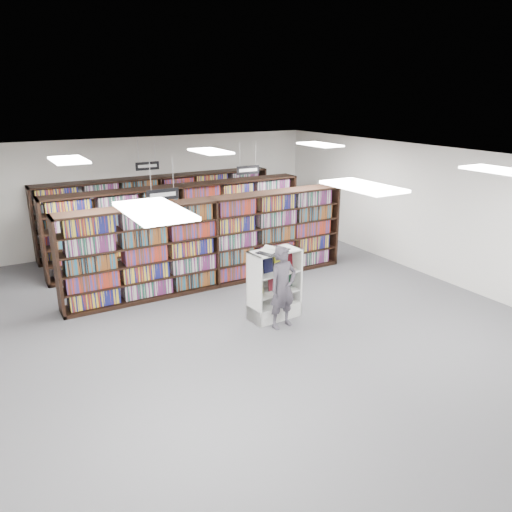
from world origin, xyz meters
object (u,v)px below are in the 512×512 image
open_book (273,250)px  endcap_display (273,295)px  shopper (283,287)px  bookshelf_row_near (213,243)px

open_book → endcap_display: bearing=26.5°
open_book → shopper: bearing=-110.2°
bookshelf_row_near → shopper: (0.21, -2.70, -0.23)m
endcap_display → open_book: open_book is taller
endcap_display → shopper: (-0.07, -0.46, 0.34)m
bookshelf_row_near → shopper: bearing=-85.5°
open_book → shopper: (0.00, -0.38, -0.65)m
shopper → endcap_display: bearing=75.3°
endcap_display → open_book: bearing=-137.3°
open_book → bookshelf_row_near: bearing=74.7°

